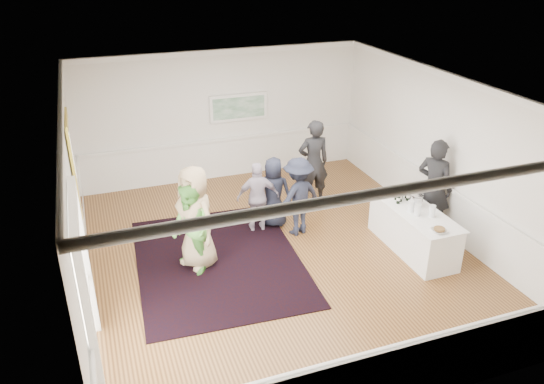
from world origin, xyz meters
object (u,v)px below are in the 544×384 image
object	(u,v)px
guest_green	(191,229)
guest_tan	(195,218)
ice_bucket	(416,200)
guest_dark_a	(298,197)
guest_dark_b	(313,162)
serving_table	(413,230)
bartender	(434,187)
guest_navy	(273,192)
guest_lilac	(258,197)
nut_bowl	(439,230)

from	to	relation	value
guest_green	guest_tan	bearing A→B (deg)	129.65
guest_tan	ice_bucket	size ratio (longest dim) A/B	7.50
guest_dark_a	guest_dark_b	world-z (taller)	guest_dark_b
serving_table	ice_bucket	world-z (taller)	ice_bucket
bartender	ice_bucket	world-z (taller)	bartender
bartender	guest_navy	world-z (taller)	bartender
serving_table	bartender	world-z (taller)	bartender
bartender	guest_navy	bearing A→B (deg)	34.25
guest_dark_b	guest_dark_a	bearing A→B (deg)	57.61
serving_table	ice_bucket	distance (m)	0.57
guest_green	ice_bucket	world-z (taller)	guest_green
guest_green	ice_bucket	xyz separation A→B (m)	(4.24, -0.56, 0.12)
guest_lilac	ice_bucket	xyz separation A→B (m)	(2.65, -1.61, 0.23)
nut_bowl	bartender	bearing A→B (deg)	58.50
guest_lilac	guest_navy	bearing A→B (deg)	-155.60
guest_lilac	bartender	bearing A→B (deg)	167.60
guest_green	guest_dark_a	size ratio (longest dim) A/B	1.04
guest_dark_b	nut_bowl	xyz separation A→B (m)	(0.89, -3.41, -0.09)
guest_dark_a	guest_navy	world-z (taller)	guest_dark_a
guest_dark_b	nut_bowl	bearing A→B (deg)	107.98
guest_lilac	guest_green	bearing A→B (deg)	42.33
serving_table	nut_bowl	size ratio (longest dim) A/B	7.76
bartender	guest_dark_a	bearing A→B (deg)	40.76
guest_lilac	ice_bucket	distance (m)	3.11
serving_table	guest_dark_b	xyz separation A→B (m)	(-0.99, 2.55, 0.55)
bartender	guest_dark_b	size ratio (longest dim) A/B	1.03
guest_dark_b	nut_bowl	world-z (taller)	guest_dark_b
guest_tan	guest_navy	bearing A→B (deg)	88.59
guest_tan	guest_dark_a	bearing A→B (deg)	72.91
serving_table	guest_dark_b	distance (m)	2.79
guest_tan	serving_table	bearing A→B (deg)	48.33
serving_table	guest_green	size ratio (longest dim) A/B	1.24
guest_tan	guest_lilac	world-z (taller)	guest_tan
guest_green	nut_bowl	xyz separation A→B (m)	(4.05, -1.56, 0.04)
ice_bucket	guest_green	bearing A→B (deg)	172.48
guest_tan	guest_dark_b	bearing A→B (deg)	89.45
guest_dark_b	guest_green	bearing A→B (deg)	33.62
nut_bowl	ice_bucket	bearing A→B (deg)	79.16
ice_bucket	nut_bowl	xyz separation A→B (m)	(-0.19, -1.00, -0.08)
bartender	ice_bucket	size ratio (longest dim) A/B	7.75
guest_dark_a	guest_tan	bearing A→B (deg)	-4.11
serving_table	guest_tan	bearing A→B (deg)	167.51
ice_bucket	bartender	bearing A→B (deg)	27.98
guest_tan	guest_dark_b	world-z (taller)	guest_dark_b
guest_tan	nut_bowl	distance (m)	4.30
guest_dark_a	nut_bowl	xyz separation A→B (m)	(1.75, -2.22, 0.07)
serving_table	guest_green	distance (m)	4.23
guest_dark_b	guest_navy	world-z (taller)	guest_dark_b
guest_tan	nut_bowl	xyz separation A→B (m)	(3.93, -1.75, -0.08)
serving_table	guest_dark_a	xyz separation A→B (m)	(-1.84, 1.36, 0.39)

